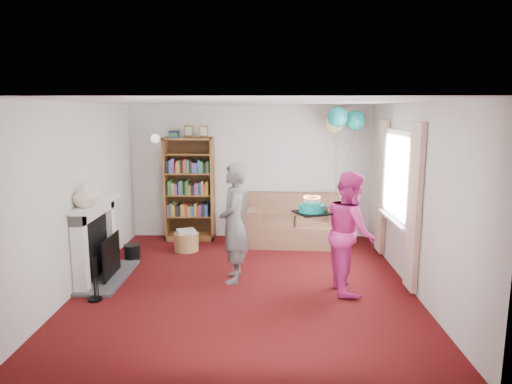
{
  "coord_description": "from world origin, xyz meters",
  "views": [
    {
      "loc": [
        0.25,
        -6.02,
        2.39
      ],
      "look_at": [
        0.14,
        0.6,
        1.2
      ],
      "focal_mm": 32.0,
      "sensor_mm": 36.0,
      "label": 1
    }
  ],
  "objects_px": {
    "sofa": "(294,225)",
    "bookcase": "(190,190)",
    "person_magenta": "(350,232)",
    "birthday_cake": "(312,208)",
    "person_striped": "(234,223)"
  },
  "relations": [
    {
      "from": "sofa",
      "to": "bookcase",
      "type": "bearing_deg",
      "value": 176.92
    },
    {
      "from": "sofa",
      "to": "person_magenta",
      "type": "relative_size",
      "value": 1.03
    },
    {
      "from": "bookcase",
      "to": "sofa",
      "type": "height_order",
      "value": "bookcase"
    },
    {
      "from": "person_magenta",
      "to": "person_striped",
      "type": "bearing_deg",
      "value": 73.59
    },
    {
      "from": "bookcase",
      "to": "sofa",
      "type": "relative_size",
      "value": 1.27
    },
    {
      "from": "birthday_cake",
      "to": "bookcase",
      "type": "bearing_deg",
      "value": 128.82
    },
    {
      "from": "sofa",
      "to": "person_magenta",
      "type": "height_order",
      "value": "person_magenta"
    },
    {
      "from": "person_magenta",
      "to": "bookcase",
      "type": "bearing_deg",
      "value": 41.26
    },
    {
      "from": "bookcase",
      "to": "person_magenta",
      "type": "xyz_separation_m",
      "value": [
        2.52,
        -2.47,
        -0.13
      ]
    },
    {
      "from": "bookcase",
      "to": "sofa",
      "type": "xyz_separation_m",
      "value": [
        1.94,
        -0.23,
        -0.6
      ]
    },
    {
      "from": "bookcase",
      "to": "person_striped",
      "type": "bearing_deg",
      "value": -65.75
    },
    {
      "from": "bookcase",
      "to": "person_striped",
      "type": "distance_m",
      "value": 2.35
    },
    {
      "from": "sofa",
      "to": "person_striped",
      "type": "xyz_separation_m",
      "value": [
        -0.97,
        -1.91,
        0.51
      ]
    },
    {
      "from": "sofa",
      "to": "birthday_cake",
      "type": "bearing_deg",
      "value": -84.39
    },
    {
      "from": "sofa",
      "to": "birthday_cake",
      "type": "relative_size",
      "value": 4.14
    }
  ]
}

